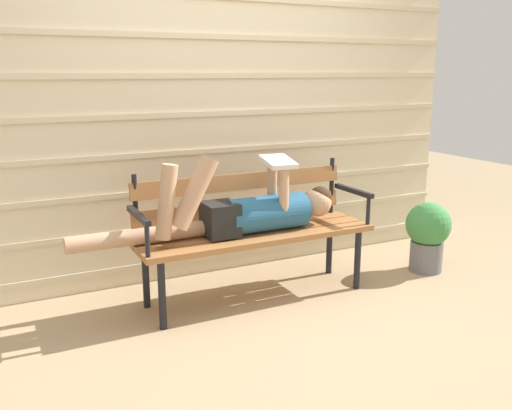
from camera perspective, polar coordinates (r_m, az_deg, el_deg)
ground_plane at (r=3.60m, az=1.43°, el=-10.52°), size 12.00×12.00×0.00m
house_siding at (r=4.03m, az=-3.99°, el=9.38°), size 4.00×0.08×2.35m
park_bench at (r=3.65m, az=-0.47°, el=-1.92°), size 1.57×0.46×0.86m
reclining_person at (r=3.53m, az=-1.09°, el=-0.58°), size 1.74×0.27×0.54m
potted_plant at (r=4.34m, az=17.18°, el=-2.74°), size 0.33×0.33×0.53m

